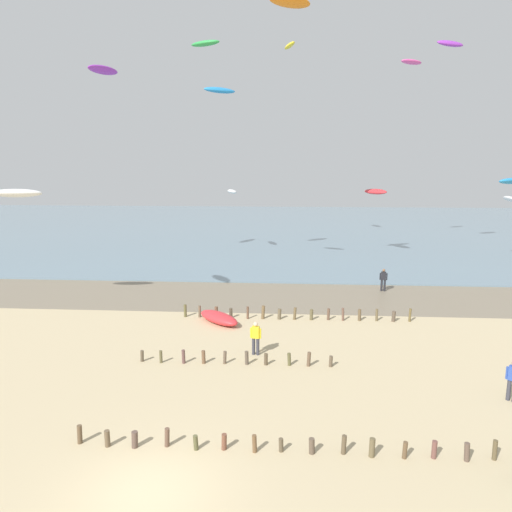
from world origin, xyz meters
TOP-DOWN VIEW (x-y plane):
  - ground_plane at (0.00, 0.00)m, footprint 160.00×160.00m
  - wet_sand_strip at (0.00, 20.92)m, footprint 120.00×7.87m
  - sea at (0.00, 59.86)m, footprint 160.00×70.00m
  - groyne_near at (4.37, 2.23)m, footprint 14.97×0.34m
  - groyne_mid at (1.76, 9.13)m, footprint 9.23×0.29m
  - groyne_far at (4.33, 15.99)m, footprint 13.98×0.32m
  - person_nearest_camera at (2.51, 10.34)m, footprint 0.56×0.29m
  - person_by_waterline at (11.27, 23.09)m, footprint 0.55×0.30m
  - grounded_kite at (-0.02, 15.00)m, footprint 3.14×3.06m
  - kite_aloft_1 at (4.02, 41.20)m, footprint 1.67×2.89m
  - kite_aloft_2 at (12.87, 36.83)m, footprint 2.54×3.36m
  - kite_aloft_3 at (18.92, 35.96)m, footprint 3.20×2.29m
  - kite_aloft_4 at (-2.24, 32.45)m, footprint 3.19×2.74m
  - kite_aloft_5 at (17.76, 18.35)m, footprint 2.32×1.74m
  - kite_aloft_6 at (-2.06, 24.08)m, footprint 2.52×1.74m
  - kite_aloft_7 at (-1.85, 38.11)m, footprint 1.71×2.84m
  - kite_aloft_8 at (17.07, 42.59)m, footprint 2.97×2.42m
  - kite_aloft_10 at (-11.83, 29.57)m, footprint 2.43×3.38m
  - kite_aloft_11 at (4.00, 24.72)m, footprint 3.54×2.77m
  - kite_aloft_12 at (24.94, 34.18)m, footprint 0.91×2.54m
  - kite_aloft_13 at (-13.10, 17.03)m, footprint 3.33×1.42m

SIDE VIEW (x-z plane):
  - ground_plane at x=0.00m, z-range 0.00..0.00m
  - wet_sand_strip at x=0.00m, z-range 0.00..0.01m
  - sea at x=0.00m, z-range 0.00..0.10m
  - groyne_near at x=4.37m, z-range -0.04..0.64m
  - groyne_mid at x=1.76m, z-range -0.05..0.66m
  - grounded_kite at x=-0.02m, z-range 0.00..0.64m
  - groyne_far at x=4.33m, z-range -0.06..0.78m
  - person_nearest_camera at x=2.51m, z-range 0.06..1.77m
  - person_by_waterline at x=11.27m, z-range 0.06..1.77m
  - kite_aloft_12 at x=24.94m, z-range 5.85..6.57m
  - kite_aloft_7 at x=-1.85m, z-range 6.30..6.87m
  - kite_aloft_2 at x=12.87m, z-range 6.35..7.05m
  - kite_aloft_13 at x=-13.10m, z-range 7.23..7.96m
  - kite_aloft_5 at x=17.76m, z-range 8.12..8.65m
  - kite_aloft_4 at x=-2.24m, z-range 15.60..16.36m
  - kite_aloft_10 at x=-11.83m, z-range 16.85..17.73m
  - kite_aloft_6 at x=-2.06m, z-range 17.74..18.18m
  - kite_aloft_8 at x=17.07m, z-range 19.90..20.47m
  - kite_aloft_3 at x=18.92m, z-range 19.98..20.86m
  - kite_aloft_11 at x=4.00m, z-range 20.34..21.32m
  - kite_aloft_1 at x=4.02m, z-range 21.33..22.11m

